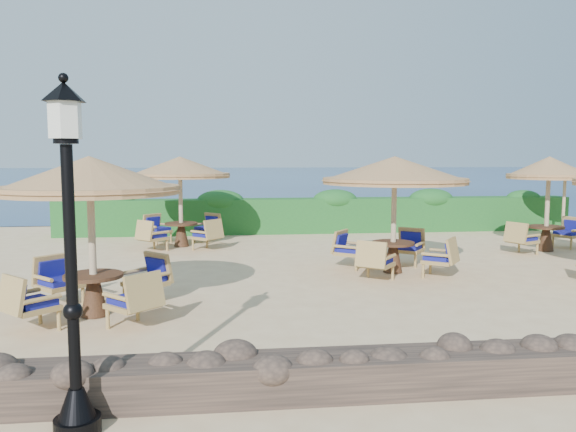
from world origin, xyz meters
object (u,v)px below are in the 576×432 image
Objects in this scene: cafe_set_1 at (394,188)px; cafe_set_3 at (180,184)px; lamp_post at (71,274)px; extra_parasol at (565,171)px; cafe_set_0 at (91,205)px; cafe_set_4 at (548,184)px.

cafe_set_1 is 6.72m from cafe_set_3.
extra_parasol is (12.60, 12.00, 0.62)m from lamp_post.
extra_parasol is 0.81× the size of cafe_set_3.
cafe_set_1 is (-7.35, -5.01, -0.23)m from extra_parasol.
lamp_post is 1.12× the size of cafe_set_3.
cafe_set_0 is 0.99× the size of cafe_set_3.
cafe_set_1 reaches higher than extra_parasol.
cafe_set_4 is at bearing -10.97° from cafe_set_3.
lamp_post is 11.37m from cafe_set_3.
extra_parasol is 3.43m from cafe_set_4.
cafe_set_4 is (10.26, -1.99, 0.03)m from cafe_set_3.
lamp_post reaches higher than cafe_set_4.
cafe_set_3 is (-5.09, 4.37, -0.07)m from cafe_set_1.
lamp_post is at bearing -136.40° from extra_parasol.
extra_parasol is 0.73× the size of cafe_set_1.
cafe_set_4 is (5.16, 2.39, -0.05)m from cafe_set_1.
extra_parasol is 8.90m from cafe_set_1.
cafe_set_0 is at bearing 100.27° from lamp_post.
lamp_post is at bearing -90.79° from cafe_set_3.
extra_parasol is 0.85× the size of cafe_set_4.
cafe_set_1 is at bearing 53.07° from lamp_post.
cafe_set_4 is at bearing -129.77° from extra_parasol.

